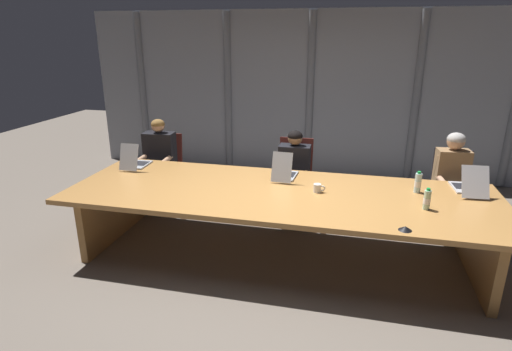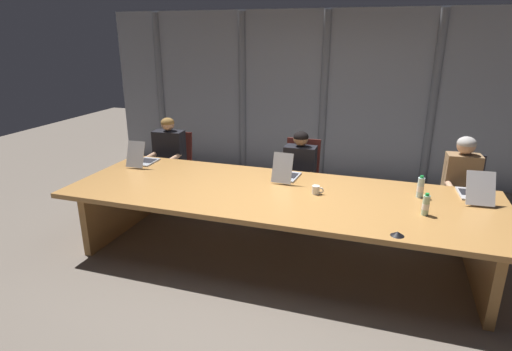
% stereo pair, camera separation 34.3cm
% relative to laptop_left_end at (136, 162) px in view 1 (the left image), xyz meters
% --- Properties ---
extents(ground_plane, '(14.98, 14.98, 0.00)m').
position_rel_laptop_left_end_xyz_m(ground_plane, '(1.83, -0.42, -0.78)').
color(ground_plane, '#6B6056').
extents(conference_table, '(4.32, 1.47, 0.72)m').
position_rel_laptop_left_end_xyz_m(conference_table, '(1.83, -0.42, -0.19)').
color(conference_table, '#B77F42').
rests_on(conference_table, ground_plane).
extents(curtain_backdrop, '(7.49, 0.17, 2.60)m').
position_rel_laptop_left_end_xyz_m(curtain_backdrop, '(1.83, 2.48, 0.52)').
color(curtain_backdrop, gray).
rests_on(curtain_backdrop, ground_plane).
extents(laptop_left_end, '(0.23, 0.45, 0.32)m').
position_rel_laptop_left_end_xyz_m(laptop_left_end, '(0.00, 0.00, 0.00)').
color(laptop_left_end, '#A8ADB7').
rests_on(laptop_left_end, conference_table).
extents(laptop_left_mid, '(0.24, 0.45, 0.33)m').
position_rel_laptop_left_end_xyz_m(laptop_left_mid, '(1.80, 0.00, 0.00)').
color(laptop_left_mid, '#A8ADB7').
rests_on(laptop_left_mid, conference_table).
extents(laptop_center, '(0.28, 0.52, 0.31)m').
position_rel_laptop_left_end_xyz_m(laptop_center, '(3.68, 0.03, -0.00)').
color(laptop_center, '#BCBCC1').
rests_on(laptop_center, conference_table).
extents(office_chair_left_end, '(0.60, 0.61, 0.93)m').
position_rel_laptop_left_end_xyz_m(office_chair_left_end, '(0.01, 0.72, -0.43)').
color(office_chair_left_end, '#511E19').
rests_on(office_chair_left_end, ground_plane).
extents(office_chair_left_mid, '(0.60, 0.60, 0.97)m').
position_rel_laptop_left_end_xyz_m(office_chair_left_mid, '(1.80, 0.72, -0.42)').
color(office_chair_left_mid, '#511E19').
rests_on(office_chair_left_mid, ground_plane).
extents(office_chair_center, '(0.60, 0.60, 0.94)m').
position_rel_laptop_left_end_xyz_m(office_chair_center, '(3.67, 0.72, -0.43)').
color(office_chair_center, '#2D2D38').
rests_on(office_chair_center, ground_plane).
extents(person_left_end, '(0.44, 0.56, 1.18)m').
position_rel_laptop_left_end_xyz_m(person_left_end, '(0.01, 0.56, -0.12)').
color(person_left_end, black).
rests_on(person_left_end, ground_plane).
extents(person_left_mid, '(0.40, 0.55, 1.12)m').
position_rel_laptop_left_end_xyz_m(person_left_mid, '(1.82, 0.55, -0.15)').
color(person_left_mid, black).
rests_on(person_left_mid, ground_plane).
extents(person_center, '(0.39, 0.56, 1.19)m').
position_rel_laptop_left_end_xyz_m(person_center, '(3.65, 0.56, -0.11)').
color(person_center, olive).
rests_on(person_center, ground_plane).
extents(water_bottle_primary, '(0.06, 0.06, 0.22)m').
position_rel_laptop_left_end_xyz_m(water_bottle_primary, '(3.17, -0.11, 0.04)').
color(water_bottle_primary, silver).
rests_on(water_bottle_primary, conference_table).
extents(water_bottle_secondary, '(0.06, 0.06, 0.20)m').
position_rel_laptop_left_end_xyz_m(water_bottle_secondary, '(3.20, -0.55, 0.03)').
color(water_bottle_secondary, '#ADD1B2').
rests_on(water_bottle_secondary, conference_table).
extents(coffee_mug_near, '(0.12, 0.08, 0.09)m').
position_rel_laptop_left_end_xyz_m(coffee_mug_near, '(2.20, -0.34, -0.02)').
color(coffee_mug_near, white).
rests_on(coffee_mug_near, conference_table).
extents(conference_mic_left_side, '(0.11, 0.11, 0.03)m').
position_rel_laptop_left_end_xyz_m(conference_mic_left_side, '(2.97, -1.04, -0.04)').
color(conference_mic_left_side, black).
rests_on(conference_mic_left_side, conference_table).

